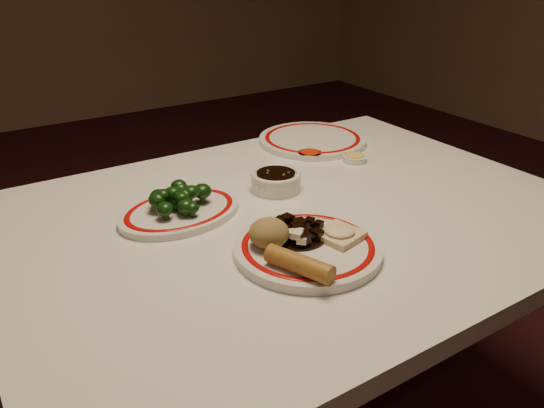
% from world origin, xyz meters
% --- Properties ---
extents(dining_table, '(1.20, 0.90, 0.75)m').
position_xyz_m(dining_table, '(0.00, 0.00, 0.66)').
color(dining_table, white).
rests_on(dining_table, ground).
extents(main_plate, '(0.31, 0.31, 0.02)m').
position_xyz_m(main_plate, '(-0.08, -0.15, 0.76)').
color(main_plate, silver).
rests_on(main_plate, dining_table).
extents(rice_mound, '(0.07, 0.07, 0.05)m').
position_xyz_m(rice_mound, '(-0.14, -0.12, 0.79)').
color(rice_mound, olive).
rests_on(rice_mound, main_plate).
extents(spring_roll, '(0.07, 0.12, 0.03)m').
position_xyz_m(spring_roll, '(-0.15, -0.22, 0.78)').
color(spring_roll, '#A46F28').
rests_on(spring_roll, main_plate).
extents(fried_wonton, '(0.09, 0.09, 0.02)m').
position_xyz_m(fried_wonton, '(-0.02, -0.16, 0.78)').
color(fried_wonton, beige).
rests_on(fried_wonton, main_plate).
extents(stirfry_heap, '(0.11, 0.11, 0.03)m').
position_xyz_m(stirfry_heap, '(-0.08, -0.12, 0.78)').
color(stirfry_heap, black).
rests_on(stirfry_heap, main_plate).
extents(broccoli_plate, '(0.29, 0.26, 0.02)m').
position_xyz_m(broccoli_plate, '(-0.21, 0.11, 0.76)').
color(broccoli_plate, silver).
rests_on(broccoli_plate, dining_table).
extents(broccoli_pile, '(0.13, 0.12, 0.05)m').
position_xyz_m(broccoli_pile, '(-0.22, 0.11, 0.79)').
color(broccoli_pile, '#23471C').
rests_on(broccoli_pile, broccoli_plate).
extents(soy_bowl, '(0.11, 0.11, 0.04)m').
position_xyz_m(soy_bowl, '(0.02, 0.11, 0.77)').
color(soy_bowl, silver).
rests_on(soy_bowl, dining_table).
extents(sweet_sour_dish, '(0.06, 0.06, 0.02)m').
position_xyz_m(sweet_sour_dish, '(0.21, 0.23, 0.76)').
color(sweet_sour_dish, silver).
rests_on(sweet_sour_dish, dining_table).
extents(mustard_dish, '(0.06, 0.06, 0.02)m').
position_xyz_m(mustard_dish, '(0.29, 0.15, 0.76)').
color(mustard_dish, silver).
rests_on(mustard_dish, dining_table).
extents(far_plate, '(0.40, 0.40, 0.02)m').
position_xyz_m(far_plate, '(0.29, 0.33, 0.76)').
color(far_plate, silver).
rests_on(far_plate, dining_table).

